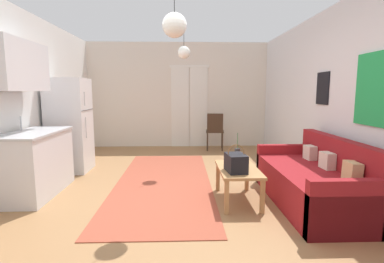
{
  "coord_description": "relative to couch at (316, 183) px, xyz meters",
  "views": [
    {
      "loc": [
        0.1,
        -3.63,
        1.43
      ],
      "look_at": [
        0.27,
        1.3,
        0.75
      ],
      "focal_mm": 27.22,
      "sensor_mm": 36.0,
      "label": 1
    }
  ],
  "objects": [
    {
      "name": "ground_plane",
      "position": [
        -1.8,
        0.12,
        -0.33
      ],
      "size": [
        5.15,
        8.38,
        0.1
      ],
      "primitive_type": "cube",
      "color": "#996D44"
    },
    {
      "name": "wall_back",
      "position": [
        -1.79,
        4.06,
        1.04
      ],
      "size": [
        4.75,
        0.13,
        2.66
      ],
      "color": "silver",
      "rests_on": "ground_plane"
    },
    {
      "name": "wall_right",
      "position": [
        0.52,
        0.12,
        1.05
      ],
      "size": [
        0.12,
        7.98,
        2.66
      ],
      "color": "silver",
      "rests_on": "ground_plane"
    },
    {
      "name": "area_rug",
      "position": [
        -1.99,
        0.96,
        -0.28
      ],
      "size": [
        1.46,
        3.7,
        0.01
      ],
      "primitive_type": "cube",
      "color": "#9E4733",
      "rests_on": "ground_plane"
    },
    {
      "name": "couch",
      "position": [
        0.0,
        0.0,
        0.0
      ],
      "size": [
        0.88,
        1.92,
        0.84
      ],
      "color": "maroon",
      "rests_on": "ground_plane"
    },
    {
      "name": "coffee_table",
      "position": [
        -0.97,
        0.14,
        0.1
      ],
      "size": [
        0.5,
        0.91,
        0.44
      ],
      "color": "#B27F4C",
      "rests_on": "ground_plane"
    },
    {
      "name": "bamboo_vase",
      "position": [
        -0.93,
        0.45,
        0.26
      ],
      "size": [
        0.08,
        0.08,
        0.42
      ],
      "color": "#2D2D33",
      "rests_on": "coffee_table"
    },
    {
      "name": "handbag",
      "position": [
        -1.04,
        -0.03,
        0.28
      ],
      "size": [
        0.26,
        0.34,
        0.34
      ],
      "color": "black",
      "rests_on": "coffee_table"
    },
    {
      "name": "refrigerator",
      "position": [
        -3.7,
        1.71,
        0.55
      ],
      "size": [
        0.67,
        0.65,
        1.66
      ],
      "color": "white",
      "rests_on": "ground_plane"
    },
    {
      "name": "kitchen_counter",
      "position": [
        -3.77,
        0.5,
        0.52
      ],
      "size": [
        0.61,
        1.26,
        2.09
      ],
      "color": "silver",
      "rests_on": "ground_plane"
    },
    {
      "name": "accent_chair",
      "position": [
        -0.9,
        3.45,
        0.23
      ],
      "size": [
        0.46,
        0.44,
        0.91
      ],
      "rotation": [
        0.0,
        0.0,
        3.04
      ],
      "color": "#382619",
      "rests_on": "ground_plane"
    },
    {
      "name": "pendant_lamp_near",
      "position": [
        -1.78,
        -0.1,
        1.89
      ],
      "size": [
        0.28,
        0.28,
        0.63
      ],
      "color": "black"
    },
    {
      "name": "pendant_lamp_far",
      "position": [
        -1.66,
        1.8,
        1.83
      ],
      "size": [
        0.22,
        0.22,
        0.65
      ],
      "color": "black"
    }
  ]
}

